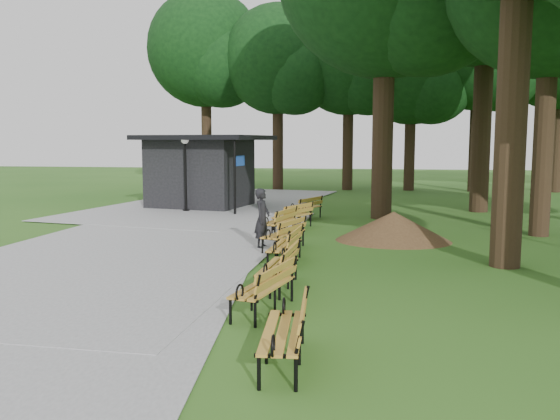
% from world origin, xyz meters
% --- Properties ---
extents(ground, '(100.00, 100.00, 0.00)m').
position_xyz_m(ground, '(0.00, 0.00, 0.00)').
color(ground, '#275618').
rests_on(ground, ground).
extents(path, '(12.00, 38.00, 0.06)m').
position_xyz_m(path, '(-4.00, 3.00, 0.03)').
color(path, gray).
rests_on(path, ground).
extents(person, '(0.49, 0.66, 1.66)m').
position_xyz_m(person, '(-0.43, 3.10, 0.83)').
color(person, black).
rests_on(person, ground).
extents(kiosk, '(5.84, 5.30, 3.20)m').
position_xyz_m(kiosk, '(-5.08, 12.65, 1.60)').
color(kiosk, black).
rests_on(kiosk, ground).
extents(lamp_post, '(0.32, 0.32, 3.16)m').
position_xyz_m(lamp_post, '(-5.14, 10.72, 2.27)').
color(lamp_post, black).
rests_on(lamp_post, ground).
extents(dirt_mound, '(2.86, 2.86, 0.88)m').
position_xyz_m(dirt_mound, '(3.19, 4.89, 0.44)').
color(dirt_mound, '#47301C').
rests_on(dirt_mound, ground).
extents(bench_0, '(0.78, 1.94, 0.88)m').
position_xyz_m(bench_0, '(1.42, -5.09, 0.44)').
color(bench_0, '#B58029').
rests_on(bench_0, ground).
extents(bench_1, '(1.05, 1.99, 0.88)m').
position_xyz_m(bench_1, '(0.72, -2.80, 0.44)').
color(bench_1, '#B58029').
rests_on(bench_1, ground).
extents(bench_2, '(0.74, 1.93, 0.88)m').
position_xyz_m(bench_2, '(0.70, -1.18, 0.44)').
color(bench_2, '#B58029').
rests_on(bench_2, ground).
extents(bench_3, '(0.75, 1.93, 0.88)m').
position_xyz_m(bench_3, '(0.48, 1.18, 0.44)').
color(bench_3, '#B58029').
rests_on(bench_3, ground).
extents(bench_4, '(1.16, 2.00, 0.88)m').
position_xyz_m(bench_4, '(0.20, 2.91, 0.44)').
color(bench_4, '#B58029').
rests_on(bench_4, ground).
extents(bench_5, '(1.06, 2.00, 0.88)m').
position_xyz_m(bench_5, '(-0.33, 5.30, 0.44)').
color(bench_5, '#B58029').
rests_on(bench_5, ground).
extents(bench_6, '(1.39, 1.99, 0.88)m').
position_xyz_m(bench_6, '(-0.09, 6.77, 0.44)').
color(bench_6, '#B58029').
rests_on(bench_6, ground).
extents(bench_7, '(1.34, 2.00, 0.88)m').
position_xyz_m(bench_7, '(0.05, 9.14, 0.44)').
color(bench_7, '#B58029').
rests_on(bench_7, ground).
extents(tree_backdrop, '(37.17, 9.54, 16.62)m').
position_xyz_m(tree_backdrop, '(6.86, 22.67, 8.31)').
color(tree_backdrop, black).
rests_on(tree_backdrop, ground).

